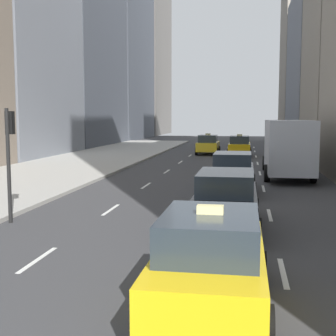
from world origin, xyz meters
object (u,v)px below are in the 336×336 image
taxi_second (239,146)px  box_truck (287,146)px  sedan_silver_behind (233,172)px  sedan_black_near (226,199)px  traffic_light_pole (9,146)px  taxi_third (211,260)px  taxi_lead (208,144)px

taxi_second → box_truck: 14.10m
sedan_silver_behind → taxi_second: bearing=90.0°
sedan_black_near → traffic_light_pole: traffic_light_pole is taller
traffic_light_pole → taxi_second: bearing=75.8°
sedan_silver_behind → taxi_third: bearing=-90.0°
taxi_lead → traffic_light_pole: (-3.95, -28.21, 1.53)m
taxi_third → sedan_black_near: (0.00, 6.01, 0.01)m
box_truck → traffic_light_pole: traffic_light_pole is taller
taxi_lead → traffic_light_pole: bearing=-98.0°
sedan_black_near → box_truck: 13.01m
taxi_second → taxi_third: size_ratio=1.00×
sedan_black_near → box_truck: bearing=77.6°
taxi_third → traffic_light_pole: (-6.75, 5.74, 1.53)m
sedan_silver_behind → box_truck: box_truck is taller
taxi_lead → box_truck: box_truck is taller
taxi_third → taxi_second: bearing=90.0°
taxi_second → taxi_third: 32.48m
taxi_lead → taxi_second: (2.80, -1.46, 0.00)m
taxi_second → traffic_light_pole: traffic_light_pole is taller
sedan_silver_behind → traffic_light_pole: bearing=-133.7°
sedan_silver_behind → box_truck: (2.80, 5.90, 0.81)m
taxi_lead → taxi_second: same height
taxi_lead → taxi_third: (2.80, -33.95, 0.00)m
taxi_second → sedan_silver_behind: 19.69m
traffic_light_pole → sedan_black_near: bearing=2.3°
taxi_second → traffic_light_pole: size_ratio=1.22×
sedan_silver_behind → traffic_light_pole: 9.88m
taxi_second → box_truck: bearing=-78.5°
taxi_lead → taxi_third: size_ratio=1.00×
taxi_second → traffic_light_pole: 27.63m
taxi_third → sedan_black_near: size_ratio=0.90×
traffic_light_pole → sedan_silver_behind: bearing=46.3°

